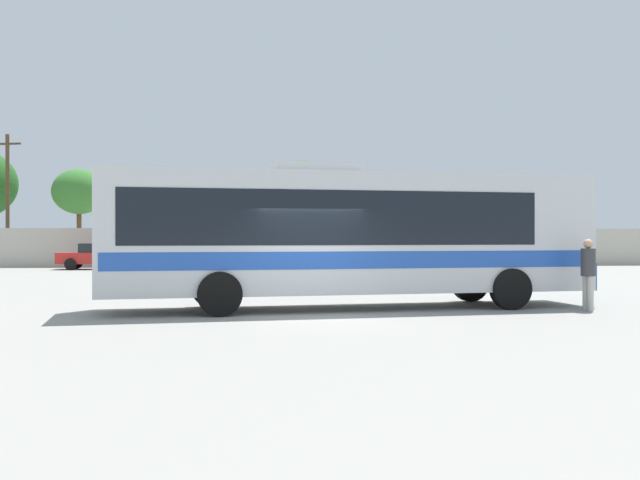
# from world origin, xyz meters

# --- Properties ---
(ground_plane) EXTENTS (300.00, 300.00, 0.00)m
(ground_plane) POSITION_xyz_m (0.00, 10.00, 0.00)
(ground_plane) COLOR gray
(perimeter_wall) EXTENTS (80.00, 0.30, 2.32)m
(perimeter_wall) POSITION_xyz_m (0.00, 28.54, 1.16)
(perimeter_wall) COLOR #B2AD9E
(perimeter_wall) RESTS_ON ground_plane
(coach_bus_silver_blue) EXTENTS (12.76, 4.18, 3.67)m
(coach_bus_silver_blue) POSITION_xyz_m (0.93, 1.91, 1.96)
(coach_bus_silver_blue) COLOR silver
(coach_bus_silver_blue) RESTS_ON ground_plane
(attendant_by_bus_door) EXTENTS (0.44, 0.44, 1.78)m
(attendant_by_bus_door) POSITION_xyz_m (6.87, 0.75, 1.00)
(attendant_by_bus_door) COLOR #B7B2A8
(attendant_by_bus_door) RESTS_ON ground_plane
(parked_car_leftmost_red) EXTENTS (4.44, 2.10, 1.44)m
(parked_car_leftmost_red) POSITION_xyz_m (-9.78, 25.68, 0.77)
(parked_car_leftmost_red) COLOR red
(parked_car_leftmost_red) RESTS_ON ground_plane
(parked_car_second_black) EXTENTS (4.36, 2.26, 1.44)m
(parked_car_second_black) POSITION_xyz_m (-3.84, 25.23, 0.77)
(parked_car_second_black) COLOR black
(parked_car_second_black) RESTS_ON ground_plane
(parked_car_third_black) EXTENTS (4.59, 2.27, 1.41)m
(parked_car_third_black) POSITION_xyz_m (1.63, 25.74, 0.76)
(parked_car_third_black) COLOR black
(parked_car_third_black) RESTS_ON ground_plane
(utility_pole_near) EXTENTS (1.77, 0.59, 8.29)m
(utility_pole_near) POSITION_xyz_m (-16.73, 32.02, 4.33)
(utility_pole_near) COLOR #4C3823
(utility_pole_near) RESTS_ON ground_plane
(roadside_tree_midleft) EXTENTS (3.53, 3.53, 6.30)m
(roadside_tree_midleft) POSITION_xyz_m (-12.74, 33.97, 4.77)
(roadside_tree_midleft) COLOR brown
(roadside_tree_midleft) RESTS_ON ground_plane
(roadside_tree_midright) EXTENTS (5.27, 5.27, 6.76)m
(roadside_tree_midright) POSITION_xyz_m (1.93, 31.77, 4.52)
(roadside_tree_midright) COLOR brown
(roadside_tree_midright) RESTS_ON ground_plane
(roadside_tree_right) EXTENTS (3.71, 3.71, 5.77)m
(roadside_tree_right) POSITION_xyz_m (2.58, 30.77, 4.17)
(roadside_tree_right) COLOR brown
(roadside_tree_right) RESTS_ON ground_plane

